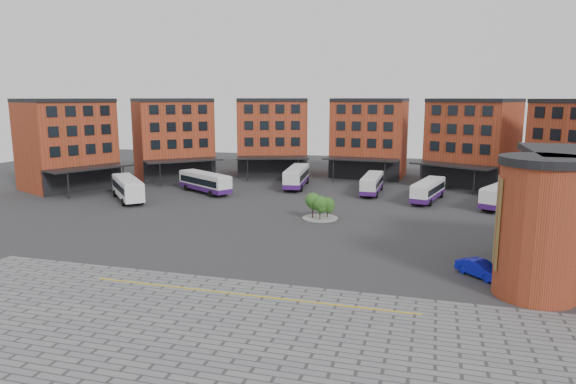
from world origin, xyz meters
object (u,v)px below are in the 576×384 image
(bus_c, at_px, (297,177))
(blue_car, at_px, (480,269))
(bus_a, at_px, (128,187))
(bus_e, at_px, (428,190))
(bus_d, at_px, (372,183))
(tree_island, at_px, (320,205))
(bus_f, at_px, (504,195))
(bus_b, at_px, (205,182))

(bus_c, bearing_deg, blue_car, -61.66)
(bus_a, distance_m, bus_c, 27.09)
(bus_e, bearing_deg, bus_d, 169.26)
(tree_island, height_order, bus_f, tree_island)
(tree_island, height_order, bus_b, tree_island)
(blue_car, bearing_deg, bus_f, 34.64)
(bus_f, height_order, blue_car, bus_f)
(bus_a, distance_m, bus_f, 52.96)
(tree_island, distance_m, bus_b, 24.51)
(bus_b, bearing_deg, blue_car, -94.16)
(blue_car, bearing_deg, bus_c, 79.07)
(bus_f, bearing_deg, bus_e, -163.22)
(bus_b, relative_size, bus_e, 1.00)
(bus_b, relative_size, bus_c, 0.90)
(bus_c, xyz_separation_m, bus_f, (31.22, -7.45, -0.07))
(bus_a, xyz_separation_m, blue_car, (46.86, -20.27, -1.23))
(bus_d, bearing_deg, bus_a, -155.31)
(bus_d, relative_size, bus_e, 0.96)
(tree_island, bearing_deg, bus_b, 149.89)
(bus_e, height_order, bus_f, bus_f)
(bus_a, relative_size, bus_d, 0.98)
(bus_b, xyz_separation_m, blue_car, (38.56, -28.69, -1.01))
(bus_a, bearing_deg, bus_c, -2.98)
(bus_a, bearing_deg, bus_b, 2.64)
(bus_e, bearing_deg, bus_b, -161.77)
(bus_d, bearing_deg, tree_island, -101.63)
(tree_island, xyz_separation_m, blue_car, (17.36, -16.40, -1.09))
(bus_c, xyz_separation_m, bus_d, (12.74, -2.18, -0.21))
(bus_e, xyz_separation_m, bus_f, (9.95, -1.48, 0.11))
(bus_e, bearing_deg, tree_island, -116.26)
(tree_island, height_order, blue_car, tree_island)
(tree_island, xyz_separation_m, bus_a, (-29.51, 3.87, 0.14))
(bus_f, bearing_deg, bus_c, -168.20)
(blue_car, bearing_deg, tree_island, 90.98)
(bus_b, distance_m, bus_d, 26.13)
(bus_b, xyz_separation_m, bus_e, (33.77, 2.94, -0.09))
(tree_island, height_order, bus_a, tree_island)
(bus_a, xyz_separation_m, bus_b, (8.30, 8.43, -0.22))
(bus_c, distance_m, blue_car, 45.77)
(bus_a, relative_size, bus_e, 0.94)
(bus_d, distance_m, bus_e, 9.33)
(bus_c, relative_size, bus_f, 1.06)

